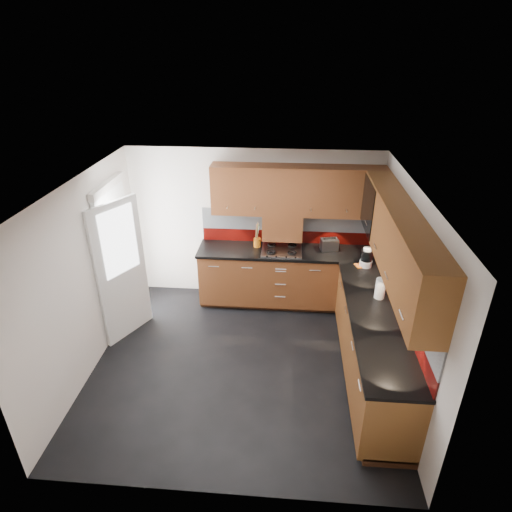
# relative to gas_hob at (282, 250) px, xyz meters

# --- Properties ---
(room) EXTENTS (4.00, 3.80, 2.64)m
(room) POSITION_rel_gas_hob_xyz_m (-0.45, -1.47, 0.54)
(room) COLOR black
(base_cabinets) EXTENTS (2.70, 3.20, 0.95)m
(base_cabinets) POSITION_rel_gas_hob_xyz_m (0.62, -0.75, -0.52)
(base_cabinets) COLOR #622F16
(base_cabinets) RESTS_ON room
(countertop) EXTENTS (2.72, 3.22, 0.04)m
(countertop) POSITION_rel_gas_hob_xyz_m (0.60, -0.77, -0.04)
(countertop) COLOR black
(countertop) RESTS_ON base_cabinets
(backsplash) EXTENTS (2.70, 3.20, 0.54)m
(backsplash) POSITION_rel_gas_hob_xyz_m (0.83, -0.54, 0.25)
(backsplash) COLOR maroon
(backsplash) RESTS_ON countertop
(upper_cabinets) EXTENTS (2.50, 3.20, 0.72)m
(upper_cabinets) POSITION_rel_gas_hob_xyz_m (0.78, -0.69, 0.88)
(upper_cabinets) COLOR #622F16
(upper_cabinets) RESTS_ON room
(extractor_hood) EXTENTS (0.60, 0.33, 0.40)m
(extractor_hood) POSITION_rel_gas_hob_xyz_m (0.00, 0.17, 0.32)
(extractor_hood) COLOR #622F16
(extractor_hood) RESTS_ON room
(glass_cabinet) EXTENTS (0.32, 0.80, 0.66)m
(glass_cabinet) POSITION_rel_gas_hob_xyz_m (1.26, -0.40, 0.91)
(glass_cabinet) COLOR black
(glass_cabinet) RESTS_ON room
(back_door) EXTENTS (0.42, 1.19, 2.04)m
(back_door) POSITION_rel_gas_hob_xyz_m (-2.23, -0.72, 0.08)
(back_door) COLOR white
(back_door) RESTS_ON room
(gas_hob) EXTENTS (0.60, 0.53, 0.05)m
(gas_hob) POSITION_rel_gas_hob_xyz_m (0.00, 0.00, 0.00)
(gas_hob) COLOR silver
(gas_hob) RESTS_ON countertop
(utensil_pot) EXTENTS (0.11, 0.11, 0.39)m
(utensil_pot) POSITION_rel_gas_hob_xyz_m (-0.38, 0.12, 0.08)
(utensil_pot) COLOR orange
(utensil_pot) RESTS_ON countertop
(toaster) EXTENTS (0.28, 0.20, 0.19)m
(toaster) POSITION_rel_gas_hob_xyz_m (0.71, 0.10, 0.07)
(toaster) COLOR silver
(toaster) RESTS_ON countertop
(food_processor) EXTENTS (0.17, 0.17, 0.29)m
(food_processor) POSITION_rel_gas_hob_xyz_m (1.19, -0.39, 0.12)
(food_processor) COLOR white
(food_processor) RESTS_ON countertop
(paper_towel) EXTENTS (0.16, 0.16, 0.26)m
(paper_towel) POSITION_rel_gas_hob_xyz_m (1.24, -1.20, 0.12)
(paper_towel) COLOR white
(paper_towel) RESTS_ON countertop
(orange_cloth) EXTENTS (0.19, 0.17, 0.02)m
(orange_cloth) POSITION_rel_gas_hob_xyz_m (1.13, -0.39, -0.01)
(orange_cloth) COLOR orange
(orange_cloth) RESTS_ON countertop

